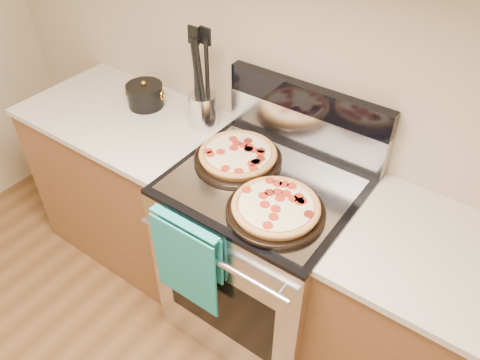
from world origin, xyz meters
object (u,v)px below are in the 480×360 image
Objects in this scene: pepperoni_pizza_back at (238,156)px; saucepan at (145,96)px; pepperoni_pizza_front at (276,208)px; utensil_crock at (203,110)px; range_body at (262,256)px.

pepperoni_pizza_back is 2.10× the size of saucepan.
pepperoni_pizza_front is 0.70m from utensil_crock.
utensil_crock is at bearing 5.22° from saucepan.
range_body is 0.53m from pepperoni_pizza_back.
pepperoni_pizza_back is 0.67m from saucepan.
pepperoni_pizza_back is at bearing 166.19° from range_body.
pepperoni_pizza_back and pepperoni_pizza_front have the same top height.
range_body is 0.54m from pepperoni_pizza_front.
pepperoni_pizza_front is at bearing -28.08° from utensil_crock.
saucepan is at bearing 170.09° from pepperoni_pizza_back.
saucepan is at bearing 162.96° from pepperoni_pizza_front.
range_body is 2.40× the size of pepperoni_pizza_back.
pepperoni_pizza_front reaches higher than range_body.
utensil_crock is (-0.48, 0.19, 0.54)m from range_body.
utensil_crock is 0.93× the size of saucepan.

